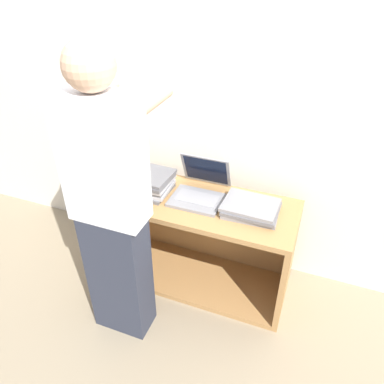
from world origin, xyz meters
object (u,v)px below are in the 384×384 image
object	(u,v)px
laptop_stack_left	(146,182)
laptop_stack_right	(251,208)
laptop_open	(200,190)
person	(111,210)

from	to	relation	value
laptop_stack_left	laptop_stack_right	size ratio (longest dim) A/B	1.02
laptop_open	laptop_stack_right	distance (m)	0.36
laptop_open	laptop_stack_right	size ratio (longest dim) A/B	1.03
laptop_open	person	distance (m)	0.66
laptop_stack_right	person	bearing A→B (deg)	-141.29
laptop_stack_left	laptop_stack_right	world-z (taller)	laptop_stack_left
laptop_stack_right	person	distance (m)	0.85
laptop_open	laptop_stack_right	bearing A→B (deg)	-8.54
laptop_open	person	world-z (taller)	person
laptop_stack_right	laptop_open	bearing A→B (deg)	171.46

